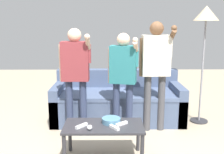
{
  "coord_description": "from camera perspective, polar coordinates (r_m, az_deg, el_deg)",
  "views": [
    {
      "loc": [
        0.06,
        -2.81,
        1.56
      ],
      "look_at": [
        0.08,
        0.4,
        0.9
      ],
      "focal_mm": 41.76,
      "sensor_mm": 36.0,
      "label": 1
    }
  ],
  "objects": [
    {
      "name": "couch",
      "position": [
        4.31,
        1.23,
        -5.5
      ],
      "size": [
        2.06,
        0.87,
        0.78
      ],
      "color": "#475675",
      "rests_on": "ground"
    },
    {
      "name": "coffee_table",
      "position": [
        3.05,
        -1.85,
        -11.49
      ],
      "size": [
        0.91,
        0.47,
        0.42
      ],
      "color": "#2D2D33",
      "rests_on": "ground"
    },
    {
      "name": "snack_bowl",
      "position": [
        3.08,
        -0.17,
        -9.5
      ],
      "size": [
        0.22,
        0.22,
        0.06
      ],
      "primitive_type": "cylinder",
      "color": "teal",
      "rests_on": "coffee_table"
    },
    {
      "name": "game_remote_nunchuk",
      "position": [
        2.91,
        -4.91,
        -10.91
      ],
      "size": [
        0.06,
        0.09,
        0.05
      ],
      "color": "white",
      "rests_on": "coffee_table"
    },
    {
      "name": "floor_lamp",
      "position": [
        4.23,
        19.87,
        11.52
      ],
      "size": [
        0.38,
        0.38,
        1.82
      ],
      "color": "#2D2D33",
      "rests_on": "ground"
    },
    {
      "name": "player_left",
      "position": [
        3.62,
        -8.02,
        1.73
      ],
      "size": [
        0.44,
        0.31,
        1.5
      ],
      "color": "#2D3856",
      "rests_on": "ground"
    },
    {
      "name": "player_center",
      "position": [
        3.59,
        2.44,
        1.1
      ],
      "size": [
        0.42,
        0.36,
        1.43
      ],
      "color": "#2D3856",
      "rests_on": "ground"
    },
    {
      "name": "player_right",
      "position": [
        3.76,
        9.53,
        2.92
      ],
      "size": [
        0.48,
        0.31,
        1.59
      ],
      "color": "#47474C",
      "rests_on": "ground"
    },
    {
      "name": "game_remote_wand_near",
      "position": [
        2.99,
        -6.68,
        -10.57
      ],
      "size": [
        0.13,
        0.15,
        0.03
      ],
      "color": "white",
      "rests_on": "coffee_table"
    },
    {
      "name": "game_remote_wand_far",
      "position": [
        3.03,
        2.12,
        -10.19
      ],
      "size": [
        0.15,
        0.13,
        0.03
      ],
      "color": "white",
      "rests_on": "coffee_table"
    },
    {
      "name": "game_remote_wand_spare",
      "position": [
        2.92,
        0.52,
        -11.0
      ],
      "size": [
        0.12,
        0.14,
        0.03
      ],
      "color": "white",
      "rests_on": "coffee_table"
    }
  ]
}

